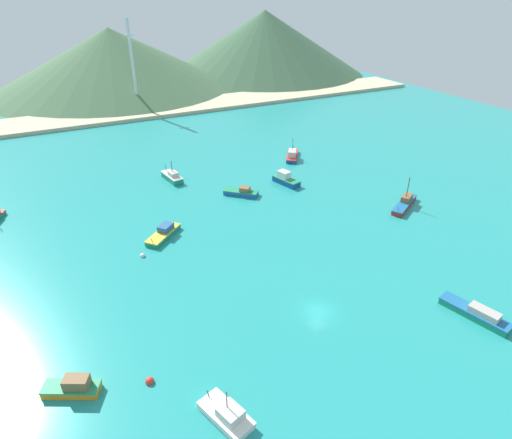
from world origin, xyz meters
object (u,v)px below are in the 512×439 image
object	(u,v)px
fishing_boat_3	(73,387)
buoy_2	(150,381)
fishing_boat_5	(227,415)
radio_tower	(133,65)
fishing_boat_1	(292,155)
fishing_boat_9	(242,192)
fishing_boat_6	(286,179)
fishing_boat_10	(164,233)
buoy_1	(143,256)
fishing_boat_0	(405,203)
fishing_boat_2	(476,313)
fishing_boat_4	(172,177)

from	to	relation	value
fishing_boat_3	buoy_2	bearing A→B (deg)	-17.24
fishing_boat_5	radio_tower	size ratio (longest dim) A/B	0.23
fishing_boat_1	fishing_boat_9	world-z (taller)	fishing_boat_1
fishing_boat_9	fishing_boat_5	bearing A→B (deg)	-116.78
fishing_boat_9	fishing_boat_6	bearing A→B (deg)	3.95
fishing_boat_10	buoy_1	size ratio (longest dim) A/B	9.06
fishing_boat_6	buoy_2	distance (m)	63.28
fishing_boat_0	fishing_boat_10	distance (m)	52.08
fishing_boat_0	buoy_1	distance (m)	56.63
fishing_boat_6	fishing_boat_9	bearing A→B (deg)	-176.05
fishing_boat_1	fishing_boat_5	size ratio (longest dim) A/B	1.29
fishing_boat_5	radio_tower	bearing A→B (deg)	80.49
fishing_boat_2	fishing_boat_5	size ratio (longest dim) A/B	1.40
fishing_boat_2	radio_tower	world-z (taller)	radio_tower
fishing_boat_5	fishing_boat_10	distance (m)	42.72
fishing_boat_1	fishing_boat_3	size ratio (longest dim) A/B	1.36
fishing_boat_10	fishing_boat_6	bearing A→B (deg)	17.93
fishing_boat_10	fishing_boat_1	bearing A→B (deg)	29.59
fishing_boat_2	fishing_boat_6	bearing A→B (deg)	90.85
fishing_boat_9	fishing_boat_10	size ratio (longest dim) A/B	0.92
fishing_boat_1	fishing_boat_4	world-z (taller)	fishing_boat_1
fishing_boat_0	fishing_boat_1	distance (m)	37.12
fishing_boat_2	fishing_boat_9	distance (m)	54.99
buoy_2	radio_tower	size ratio (longest dim) A/B	0.03
fishing_boat_3	fishing_boat_9	distance (m)	58.14
buoy_1	buoy_2	distance (m)	28.90
fishing_boat_3	fishing_boat_10	world-z (taller)	fishing_boat_3
fishing_boat_5	fishing_boat_9	size ratio (longest dim) A/B	0.97
fishing_boat_9	fishing_boat_4	bearing A→B (deg)	127.87
fishing_boat_9	buoy_2	xyz separation A→B (m)	(-32.98, -43.35, -0.52)
fishing_boat_0	radio_tower	bearing A→B (deg)	107.32
buoy_1	radio_tower	size ratio (longest dim) A/B	0.03
fishing_boat_4	buoy_2	bearing A→B (deg)	-109.88
buoy_2	fishing_boat_5	bearing A→B (deg)	-54.44
fishing_boat_4	fishing_boat_5	world-z (taller)	fishing_boat_4
fishing_boat_6	buoy_1	xyz separation A→B (m)	(-39.12, -15.96, -0.94)
fishing_boat_6	fishing_boat_10	size ratio (longest dim) A/B	0.92
fishing_boat_1	radio_tower	xyz separation A→B (m)	(-26.23, 69.36, 15.63)
fishing_boat_2	fishing_boat_3	xyz separation A→B (m)	(-54.62, 12.71, 0.13)
fishing_boat_5	fishing_boat_6	world-z (taller)	fishing_boat_5
fishing_boat_2	buoy_2	bearing A→B (deg)	167.69
fishing_boat_5	fishing_boat_9	xyz separation A→B (m)	(26.47, 52.45, -0.08)
fishing_boat_2	fishing_boat_10	xyz separation A→B (m)	(-34.47, 43.36, -0.03)
buoy_2	fishing_boat_2	bearing A→B (deg)	-12.31
fishing_boat_5	fishing_boat_9	bearing A→B (deg)	63.22
fishing_boat_10	buoy_2	world-z (taller)	fishing_boat_10
fishing_boat_3	fishing_boat_6	distance (m)	67.99
fishing_boat_4	fishing_boat_2	bearing A→B (deg)	-70.04
buoy_2	radio_tower	world-z (taller)	radio_tower
fishing_boat_2	buoy_1	xyz separation A→B (m)	(-39.93, 38.29, -0.62)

